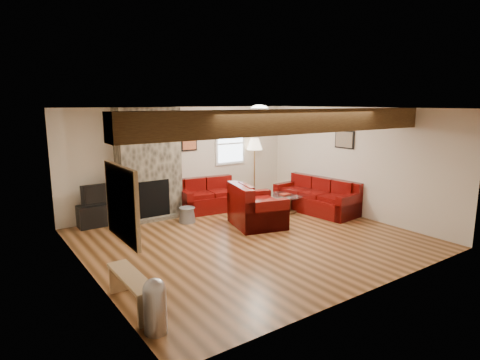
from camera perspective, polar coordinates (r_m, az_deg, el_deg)
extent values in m
plane|color=#583317|center=(7.90, 1.42, -8.29)|extent=(8.00, 8.00, 0.00)
plane|color=silver|center=(7.45, 1.52, 10.17)|extent=(8.00, 8.00, 0.00)
plane|color=beige|center=(9.89, -8.06, 3.00)|extent=(8.00, 0.00, 8.00)
plane|color=beige|center=(5.66, 18.30, -3.45)|extent=(8.00, 0.00, 8.00)
plane|color=beige|center=(6.31, -21.04, -2.18)|extent=(0.00, 7.50, 7.50)
plane|color=beige|center=(9.64, 15.97, 2.48)|extent=(0.00, 7.50, 7.50)
cube|color=#351F0F|center=(6.50, 8.15, 8.27)|extent=(6.00, 0.36, 0.38)
cube|color=#343128|center=(9.26, -12.87, 2.29)|extent=(1.40, 0.50, 2.50)
cube|color=black|center=(9.18, -12.06, -2.84)|extent=(0.70, 0.06, 0.90)
cube|color=#343128|center=(9.24, -11.84, -5.37)|extent=(1.00, 0.25, 0.08)
cylinder|color=#422A15|center=(9.79, 6.39, -4.40)|extent=(0.57, 0.57, 0.04)
cylinder|color=#422A15|center=(9.75, 6.41, -3.43)|extent=(0.30, 0.30, 0.38)
cylinder|color=white|center=(9.70, 6.44, -2.18)|extent=(0.85, 0.85, 0.02)
cube|color=maroon|center=(9.69, 6.44, -2.04)|extent=(0.24, 0.17, 0.03)
cube|color=black|center=(9.14, -19.21, -4.68)|extent=(0.93, 0.37, 0.47)
imported|color=black|center=(9.03, -19.39, -1.85)|extent=(0.80, 0.10, 0.46)
cylinder|color=#B1894A|center=(11.02, 2.03, -2.61)|extent=(0.30, 0.30, 0.03)
cylinder|color=#B1894A|center=(10.87, 2.06, 1.12)|extent=(0.03, 0.03, 1.49)
cone|color=#FFE7C1|center=(10.77, 2.09, 5.15)|extent=(0.43, 0.43, 0.30)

